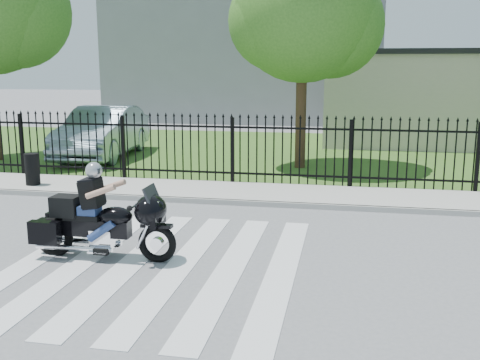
# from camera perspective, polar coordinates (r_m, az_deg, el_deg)

# --- Properties ---
(ground) EXTENTS (120.00, 120.00, 0.00)m
(ground) POSITION_cam_1_polar(r_m,az_deg,el_deg) (9.14, -8.48, -8.43)
(ground) COLOR slate
(ground) RESTS_ON ground
(crosswalk) EXTENTS (5.00, 5.50, 0.01)m
(crosswalk) POSITION_cam_1_polar(r_m,az_deg,el_deg) (9.14, -8.48, -8.39)
(crosswalk) COLOR silver
(crosswalk) RESTS_ON ground
(sidewalk) EXTENTS (40.00, 2.00, 0.12)m
(sidewalk) POSITION_cam_1_polar(r_m,az_deg,el_deg) (13.75, -1.61, -1.23)
(sidewalk) COLOR #ADAAA3
(sidewalk) RESTS_ON ground
(curb) EXTENTS (40.00, 0.12, 0.12)m
(curb) POSITION_cam_1_polar(r_m,az_deg,el_deg) (12.80, -2.58, -2.21)
(curb) COLOR #ADAAA3
(curb) RESTS_ON ground
(grass_strip) EXTENTS (40.00, 12.00, 0.02)m
(grass_strip) POSITION_cam_1_polar(r_m,az_deg,el_deg) (20.53, 2.63, 2.89)
(grass_strip) COLOR #396221
(grass_strip) RESTS_ON ground
(iron_fence) EXTENTS (26.00, 0.04, 1.80)m
(iron_fence) POSITION_cam_1_polar(r_m,az_deg,el_deg) (14.55, -0.77, 2.86)
(iron_fence) COLOR black
(iron_fence) RESTS_ON ground
(tree_mid) EXTENTS (4.20, 4.20, 6.78)m
(tree_mid) POSITION_cam_1_polar(r_m,az_deg,el_deg) (17.21, 6.43, 16.70)
(tree_mid) COLOR #382316
(tree_mid) RESTS_ON ground
(building_low) EXTENTS (10.00, 6.00, 3.50)m
(building_low) POSITION_cam_1_polar(r_m,az_deg,el_deg) (24.47, 20.70, 7.66)
(building_low) COLOR #BDB09D
(building_low) RESTS_ON ground
(building_low_roof) EXTENTS (10.20, 6.20, 0.20)m
(building_low_roof) POSITION_cam_1_polar(r_m,az_deg,el_deg) (24.43, 21.02, 11.99)
(building_low_roof) COLOR black
(building_low_roof) RESTS_ON building_low
(building_tall) EXTENTS (15.00, 10.00, 12.00)m
(building_tall) POSITION_cam_1_polar(r_m,az_deg,el_deg) (34.72, 1.12, 16.36)
(building_tall) COLOR gray
(building_tall) RESTS_ON ground
(motorcycle_rider) EXTENTS (2.46, 0.72, 1.63)m
(motorcycle_rider) POSITION_cam_1_polar(r_m,az_deg,el_deg) (9.41, -14.11, -3.82)
(motorcycle_rider) COLOR black
(motorcycle_rider) RESTS_ON ground
(parked_car) EXTENTS (2.26, 5.37, 1.72)m
(parked_car) POSITION_cam_1_polar(r_m,az_deg,el_deg) (19.65, -13.77, 4.75)
(parked_car) COLOR #8BA2AF
(parked_car) RESTS_ON grass_strip
(litter_bin) EXTENTS (0.39, 0.39, 0.80)m
(litter_bin) POSITION_cam_1_polar(r_m,az_deg,el_deg) (15.18, -20.36, 1.05)
(litter_bin) COLOR black
(litter_bin) RESTS_ON sidewalk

